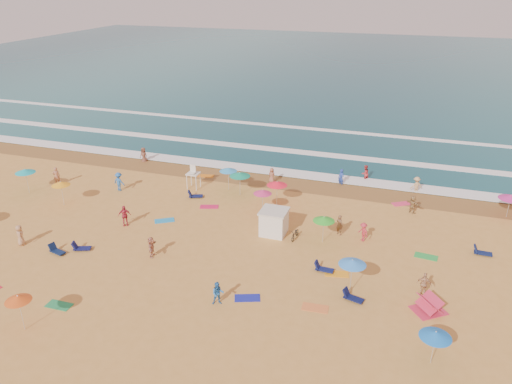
% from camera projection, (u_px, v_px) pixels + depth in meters
% --- Properties ---
extents(ground, '(220.00, 220.00, 0.00)m').
position_uv_depth(ground, '(232.00, 237.00, 40.92)').
color(ground, gold).
rests_on(ground, ground).
extents(ocean, '(220.00, 140.00, 0.18)m').
position_uv_depth(ocean, '(363.00, 67.00, 113.89)').
color(ocean, '#0C4756').
rests_on(ocean, ground).
extents(wet_sand, '(220.00, 220.00, 0.00)m').
position_uv_depth(wet_sand, '(275.00, 181.00, 51.78)').
color(wet_sand, olive).
rests_on(wet_sand, ground).
extents(surf_foam, '(200.00, 18.70, 0.05)m').
position_uv_depth(surf_foam, '(296.00, 154.00, 59.40)').
color(surf_foam, white).
rests_on(surf_foam, ground).
extents(cabana, '(2.00, 2.00, 2.00)m').
position_uv_depth(cabana, '(274.00, 223.00, 41.02)').
color(cabana, white).
rests_on(cabana, ground).
extents(cabana_roof, '(2.20, 2.20, 0.12)m').
position_uv_depth(cabana_roof, '(274.00, 211.00, 40.60)').
color(cabana_roof, silver).
rests_on(cabana_roof, cabana).
extents(bicycle, '(0.69, 1.67, 0.86)m').
position_uv_depth(bicycle, '(295.00, 234.00, 40.45)').
color(bicycle, black).
rests_on(bicycle, ground).
extents(lifeguard_stand, '(1.20, 1.20, 2.10)m').
position_uv_depth(lifeguard_stand, '(194.00, 178.00, 49.78)').
color(lifeguard_stand, white).
rests_on(lifeguard_stand, ground).
extents(beach_umbrellas, '(55.82, 28.86, 0.81)m').
position_uv_depth(beach_umbrellas, '(302.00, 212.00, 40.21)').
color(beach_umbrellas, '#CA2C8E').
rests_on(beach_umbrellas, ground).
extents(loungers, '(52.02, 18.59, 0.34)m').
position_uv_depth(loungers, '(226.00, 256.00, 37.79)').
color(loungers, '#101A53').
rests_on(loungers, ground).
extents(towels, '(30.37, 24.78, 0.03)m').
position_uv_depth(towels, '(239.00, 246.00, 39.54)').
color(towels, red).
rests_on(towels, ground).
extents(beachgoers, '(36.79, 27.43, 2.15)m').
position_uv_depth(beachgoers, '(243.00, 204.00, 44.78)').
color(beachgoers, '#BA2E45').
rests_on(beachgoers, ground).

